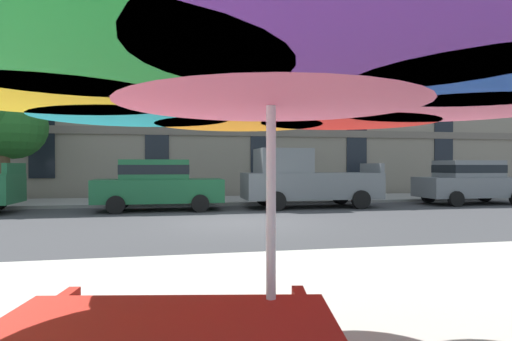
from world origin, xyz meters
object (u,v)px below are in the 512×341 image
sedan_gray (470,181)px  street_tree_left (6,124)px  sedan_green (158,183)px  pickup_gray (305,180)px  patio_umbrella (271,65)px

sedan_gray → street_tree_left: (-18.30, 2.89, 2.27)m
sedan_green → pickup_gray: (5.39, 0.00, 0.08)m
street_tree_left → patio_umbrella: street_tree_left is taller
sedan_green → patio_umbrella: (1.07, -12.70, 1.25)m
sedan_green → patio_umbrella: 12.81m
sedan_gray → street_tree_left: 18.66m
street_tree_left → patio_umbrella: bearing=-66.0°
sedan_gray → pickup_gray: bearing=180.0°
pickup_gray → street_tree_left: bearing=165.6°
pickup_gray → patio_umbrella: size_ratio=1.28×
street_tree_left → sedan_green: bearing=-26.2°
sedan_green → patio_umbrella: bearing=-85.2°
patio_umbrella → pickup_gray: bearing=71.2°
sedan_green → sedan_gray: bearing=0.0°
sedan_gray → street_tree_left: size_ratio=0.98×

